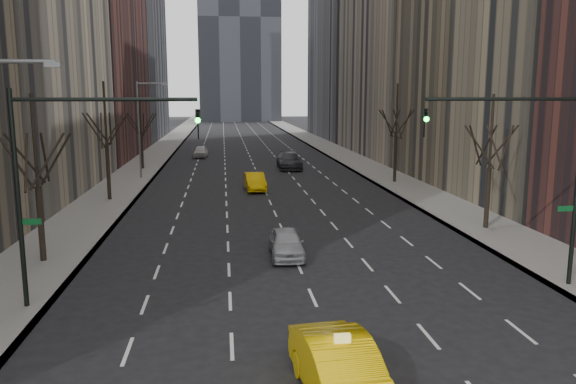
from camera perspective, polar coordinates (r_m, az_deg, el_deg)
name	(u,v)px	position (r m, az deg, el deg)	size (l,w,h in m)	color
sidewalk_left	(159,152)	(79.77, -12.97, 3.96)	(4.50, 320.00, 0.15)	slate
sidewalk_right	(333,150)	(80.80, 4.61, 4.25)	(4.50, 320.00, 0.15)	slate
tree_lw_b	(38,186)	(28.54, -24.06, 0.54)	(3.36, 3.50, 7.82)	black
tree_lw_c	(107,148)	(43.91, -17.92, 4.31)	(3.36, 3.50, 8.74)	black
tree_lw_d	(141,136)	(61.64, -14.67, 5.48)	(3.36, 3.50, 7.36)	black
tree_rw_b	(489,168)	(34.76, 19.77, 2.34)	(3.36, 3.50, 7.82)	black
tree_rw_c	(396,139)	(51.40, 10.90, 5.35)	(3.36, 3.50, 8.74)	black
traffic_mast_left	(64,163)	(21.79, -21.77, 2.75)	(6.69, 0.39, 8.00)	black
traffic_mast_right	(540,157)	(24.46, 24.23, 3.29)	(6.69, 0.39, 8.00)	black
streetlight_far	(143,120)	(54.45, -14.56, 7.12)	(2.83, 0.22, 9.00)	slate
taxi_sedan	(342,372)	(15.31, 5.49, -17.77)	(1.75, 5.02, 1.65)	#EDBC04
silver_sedan_ahead	(287,243)	(27.82, -0.15, -5.20)	(1.63, 4.05, 1.38)	#9FA1A7
far_taxi	(255,182)	(47.07, -3.39, 1.06)	(1.55, 4.45, 1.47)	#EBB204
far_suv_grey	(289,161)	(60.65, 0.11, 3.20)	(2.48, 6.10, 1.77)	#2C2C31
far_car_white	(201,152)	(72.97, -8.87, 4.08)	(1.71, 4.25, 1.45)	silver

